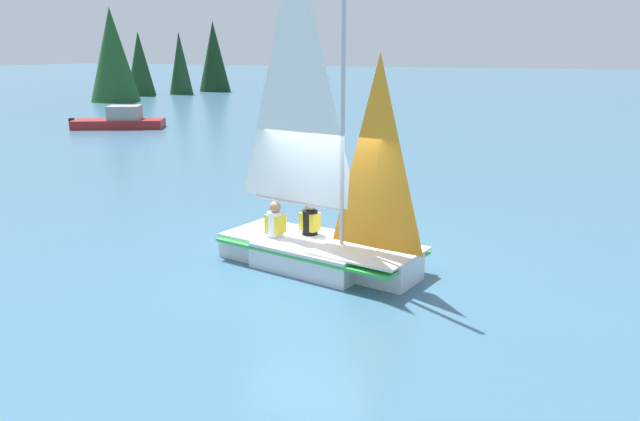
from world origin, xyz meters
The scene contains 6 objects.
ground_plane centered at (0.00, 0.00, 0.00)m, with size 260.00×260.00×0.00m, color #38607A.
sailboat_main centered at (0.01, 0.04, 0.81)m, with size 2.36×4.07×6.07m.
sailor_helm centered at (0.37, 0.37, 0.63)m, with size 0.35×0.38×1.16m.
sailor_crew centered at (-0.03, 0.92, 0.62)m, with size 0.35×0.38×1.16m.
motorboat_distant centered at (15.26, 17.87, 0.40)m, with size 3.56×4.76×1.15m.
treeline_shore centered at (33.98, 30.10, 3.19)m, with size 16.78×5.60×7.07m.
Camera 1 is at (-10.23, -4.44, 3.97)m, focal length 35.00 mm.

